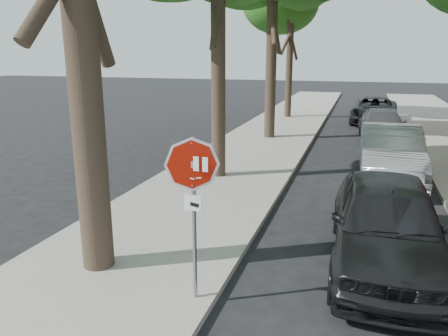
# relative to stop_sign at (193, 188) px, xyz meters

# --- Properties ---
(ground) EXTENTS (120.00, 120.00, 0.00)m
(ground) POSITION_rel_stop_sign_xyz_m (0.70, 0.03, -1.95)
(ground) COLOR black
(ground) RESTS_ON ground
(sidewalk_left) EXTENTS (4.00, 55.00, 0.12)m
(sidewalk_left) POSITION_rel_stop_sign_xyz_m (-1.80, 12.03, -1.89)
(sidewalk_left) COLOR gray
(sidewalk_left) RESTS_ON ground
(curb_left) EXTENTS (0.12, 55.00, 0.13)m
(curb_left) POSITION_rel_stop_sign_xyz_m (0.25, 12.03, -1.88)
(curb_left) COLOR #9E9384
(curb_left) RESTS_ON ground
(curb_right) EXTENTS (0.12, 55.00, 0.13)m
(curb_right) POSITION_rel_stop_sign_xyz_m (4.65, 12.03, -1.88)
(curb_right) COLOR #9E9384
(curb_right) RESTS_ON ground
(stop_sign) EXTENTS (0.76, 0.34, 2.61)m
(stop_sign) POSITION_rel_stop_sign_xyz_m (0.00, 0.00, 0.00)
(stop_sign) COLOR gray
(stop_sign) RESTS_ON sidewalk_left
(car_a) EXTENTS (2.17, 5.03, 1.69)m
(car_a) POSITION_rel_stop_sign_xyz_m (2.93, 2.34, -1.10)
(car_a) COLOR black
(car_a) RESTS_ON ground
(car_b) EXTENTS (1.90, 5.13, 1.68)m
(car_b) POSITION_rel_stop_sign_xyz_m (3.30, 8.66, -1.11)
(car_b) COLOR gray
(car_b) RESTS_ON ground
(car_c) EXTENTS (2.28, 4.91, 1.39)m
(car_c) POSITION_rel_stop_sign_xyz_m (3.30, 15.43, -1.25)
(car_c) COLOR #47494C
(car_c) RESTS_ON ground
(car_d) EXTENTS (2.74, 5.40, 1.46)m
(car_d) POSITION_rel_stop_sign_xyz_m (3.05, 20.76, -1.22)
(car_d) COLOR black
(car_d) RESTS_ON ground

